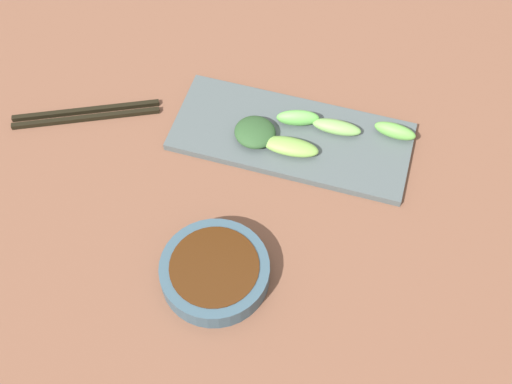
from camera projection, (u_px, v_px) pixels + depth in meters
name	position (u px, v px, depth m)	size (l,w,h in m)	color
tabletop	(260.00, 189.00, 0.95)	(2.10, 2.10, 0.02)	brown
sauce_bowl	(215.00, 271.00, 0.85)	(0.15, 0.15, 0.03)	#324B58
serving_plate	(291.00, 137.00, 0.99)	(0.15, 0.36, 0.01)	#455050
broccoli_leafy_0	(255.00, 132.00, 0.97)	(0.06, 0.06, 0.02)	#284925
broccoli_stalk_1	(395.00, 131.00, 0.97)	(0.02, 0.06, 0.02)	#5DA042
broccoli_stalk_2	(337.00, 127.00, 0.98)	(0.02, 0.08, 0.02)	#6FA250
broccoli_stalk_3	(298.00, 118.00, 0.98)	(0.02, 0.07, 0.03)	#60B34B
broccoli_stalk_4	(290.00, 147.00, 0.96)	(0.03, 0.09, 0.02)	#73A245
chopsticks	(86.00, 114.00, 1.01)	(0.12, 0.22, 0.01)	black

